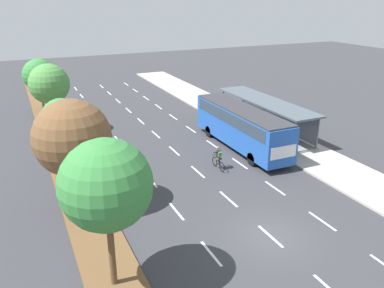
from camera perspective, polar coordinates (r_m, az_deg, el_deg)
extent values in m
plane|color=#38383D|center=(21.49, 11.32, -13.01)|extent=(140.00, 140.00, 0.00)
cube|color=brown|center=(36.21, -19.04, 0.69)|extent=(2.60, 52.00, 0.12)
cube|color=#ADAAA3|center=(41.42, 5.73, 4.25)|extent=(4.50, 52.00, 0.15)
cube|color=white|center=(19.91, 2.81, -15.62)|extent=(0.14, 2.15, 0.01)
cube|color=white|center=(23.25, -2.28, -9.74)|extent=(0.14, 2.15, 0.01)
cube|color=white|center=(26.91, -5.92, -5.35)|extent=(0.14, 2.15, 0.01)
cube|color=white|center=(30.76, -8.64, -2.02)|extent=(0.14, 2.15, 0.01)
cube|color=white|center=(34.75, -10.73, 0.57)|extent=(0.14, 2.15, 0.01)
cube|color=white|center=(38.83, -12.39, 2.61)|extent=(0.14, 2.15, 0.01)
cube|color=white|center=(42.97, -13.73, 4.27)|extent=(0.14, 2.15, 0.01)
cube|color=white|center=(47.17, -14.84, 5.62)|extent=(0.14, 2.15, 0.01)
cube|color=white|center=(51.40, -15.77, 6.76)|extent=(0.14, 2.15, 0.01)
cube|color=white|center=(55.66, -16.56, 7.72)|extent=(0.14, 2.15, 0.01)
cube|color=white|center=(21.49, 11.34, -13.02)|extent=(0.14, 2.15, 0.01)
cube|color=white|center=(24.61, 5.33, -7.97)|extent=(0.14, 2.15, 0.01)
cube|color=white|center=(28.09, 0.84, -4.06)|extent=(0.14, 2.15, 0.01)
cube|color=white|center=(31.80, -2.59, -1.01)|extent=(0.14, 2.15, 0.01)
cube|color=white|center=(35.67, -5.29, 1.39)|extent=(0.14, 2.15, 0.01)
cube|color=white|center=(39.66, -7.46, 3.31)|extent=(0.14, 2.15, 0.01)
cube|color=white|center=(43.72, -9.24, 4.88)|extent=(0.14, 2.15, 0.01)
cube|color=white|center=(47.85, -10.71, 6.17)|extent=(0.14, 2.15, 0.01)
cube|color=white|center=(52.03, -11.96, 7.26)|extent=(0.14, 2.15, 0.01)
cube|color=white|center=(56.24, -13.03, 8.18)|extent=(0.14, 2.15, 0.01)
cube|color=white|center=(23.48, 18.42, -10.60)|extent=(0.14, 2.15, 0.01)
cube|color=white|center=(26.37, 11.98, -6.29)|extent=(0.14, 2.15, 0.01)
cube|color=white|center=(29.64, 6.97, -2.83)|extent=(0.14, 2.15, 0.01)
cube|color=white|center=(33.18, 3.00, -0.07)|extent=(0.14, 2.15, 0.01)
cube|color=white|center=(36.91, -0.17, 2.16)|extent=(0.14, 2.15, 0.01)
cube|color=white|center=(40.77, -2.77, 3.96)|extent=(0.14, 2.15, 0.01)
cube|color=white|center=(44.74, -4.91, 5.44)|extent=(0.14, 2.15, 0.01)
cube|color=white|center=(48.78, -6.72, 6.67)|extent=(0.14, 2.15, 0.01)
cube|color=white|center=(52.89, -8.25, 7.71)|extent=(0.14, 2.15, 0.01)
cube|color=white|center=(57.04, -9.56, 8.59)|extent=(0.14, 2.15, 0.01)
cube|color=gray|center=(36.65, 10.39, 1.99)|extent=(2.60, 11.76, 0.10)
cylinder|color=#56565B|center=(31.33, 14.60, 0.99)|extent=(0.16, 0.16, 2.60)
cylinder|color=#56565B|center=(40.21, 4.55, 5.97)|extent=(0.16, 0.16, 2.60)
cylinder|color=#56565B|center=(32.82, 17.82, 1.56)|extent=(0.16, 0.16, 2.60)
cylinder|color=#56565B|center=(41.39, 7.42, 6.29)|extent=(0.16, 0.16, 2.60)
cube|color=gray|center=(36.96, 12.11, 4.22)|extent=(0.10, 11.18, 2.34)
cube|color=#4C5660|center=(35.88, 10.67, 6.12)|extent=(2.90, 12.16, 0.16)
cube|color=#2356B2|center=(32.10, 7.15, 2.56)|extent=(2.50, 11.20, 2.80)
cube|color=#2D3D4C|center=(31.84, 7.22, 4.01)|extent=(2.54, 10.30, 0.90)
cube|color=#333338|center=(31.67, 7.27, 5.07)|extent=(2.45, 10.98, 0.12)
cube|color=#2D3D4C|center=(36.67, 2.57, 5.60)|extent=(2.25, 0.06, 1.54)
cube|color=white|center=(27.86, 13.18, -1.17)|extent=(2.12, 0.04, 0.90)
cylinder|color=black|center=(34.86, 2.53, 1.86)|extent=(0.30, 1.00, 1.00)
cylinder|color=black|center=(35.88, 5.66, 2.33)|extent=(0.30, 1.00, 1.00)
cylinder|color=black|center=(29.28, 8.75, -2.18)|extent=(0.30, 1.00, 1.00)
cylinder|color=black|center=(30.48, 12.22, -1.47)|extent=(0.30, 1.00, 1.00)
torus|color=black|center=(28.93, 3.33, -2.55)|extent=(0.06, 0.72, 0.72)
torus|color=black|center=(28.05, 4.38, -3.36)|extent=(0.06, 0.72, 0.72)
cylinder|color=black|center=(28.37, 3.86, -2.43)|extent=(0.05, 0.94, 0.05)
cylinder|color=black|center=(28.37, 3.95, -2.84)|extent=(0.05, 0.57, 0.42)
cylinder|color=black|center=(28.21, 4.05, -2.54)|extent=(0.04, 0.04, 0.40)
cube|color=black|center=(28.13, 4.06, -2.17)|extent=(0.12, 0.24, 0.06)
cylinder|color=black|center=(28.67, 3.40, -1.58)|extent=(0.46, 0.04, 0.04)
cube|color=black|center=(28.15, 3.91, -1.42)|extent=(0.30, 0.36, 0.59)
cube|color=#4C893D|center=(28.01, 4.06, -1.49)|extent=(0.26, 0.26, 0.42)
sphere|color=#9E7051|center=(28.09, 3.81, -0.54)|extent=(0.20, 0.20, 0.20)
cylinder|color=brown|center=(28.22, 3.70, -2.23)|extent=(0.12, 0.42, 0.25)
cylinder|color=brown|center=(28.46, 3.53, -2.59)|extent=(0.10, 0.17, 0.41)
cylinder|color=brown|center=(28.33, 4.13, -2.15)|extent=(0.12, 0.42, 0.25)
cylinder|color=brown|center=(28.57, 3.95, -2.51)|extent=(0.10, 0.17, 0.41)
cylinder|color=black|center=(28.23, 3.39, -1.23)|extent=(0.09, 0.47, 0.28)
cylinder|color=black|center=(28.38, 4.00, -1.12)|extent=(0.09, 0.47, 0.28)
cylinder|color=brown|center=(17.38, -11.61, -14.95)|extent=(0.28, 0.28, 3.33)
sphere|color=#38843D|center=(15.80, -12.42, -5.84)|extent=(3.77, 3.77, 3.77)
cylinder|color=brown|center=(23.85, -16.29, -5.88)|extent=(0.28, 0.28, 2.65)
sphere|color=brown|center=(22.71, -17.03, 0.84)|extent=(4.38, 4.38, 4.38)
cylinder|color=brown|center=(30.74, -17.97, -0.38)|extent=(0.28, 0.28, 2.23)
sphere|color=#38843D|center=(30.05, -18.43, 3.57)|extent=(2.95, 2.95, 2.95)
cylinder|color=brown|center=(37.63, -19.54, 3.96)|extent=(0.28, 0.28, 3.10)
sphere|color=#4C8E42|center=(36.96, -20.07, 8.23)|extent=(3.54, 3.54, 3.54)
cylinder|color=brown|center=(44.81, -20.93, 6.08)|extent=(0.28, 0.28, 2.67)
sphere|color=#38843D|center=(44.28, -21.36, 9.32)|extent=(3.36, 3.36, 3.36)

